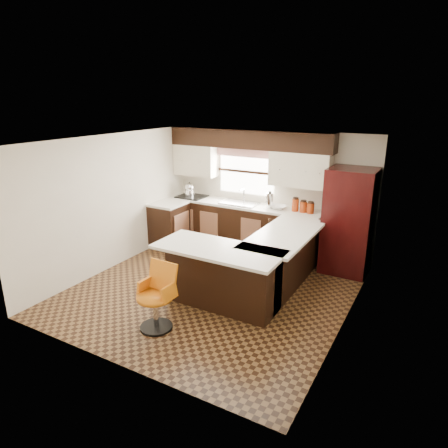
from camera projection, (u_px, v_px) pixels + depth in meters
The scene contains 30 objects.
floor at pixel (213, 289), 6.53m from camera, with size 4.40×4.40×0.00m, color #49301A.
ceiling at pixel (212, 141), 5.79m from camera, with size 4.40×4.40×0.00m, color silver.
wall_back at pixel (269, 191), 7.99m from camera, with size 4.40×4.40×0.00m, color beige.
wall_front at pixel (109, 272), 4.34m from camera, with size 4.40×4.40×0.00m, color beige.
wall_left at pixel (112, 202), 7.14m from camera, with size 4.40×4.40×0.00m, color beige.
wall_right at pixel (351, 243), 5.19m from camera, with size 4.40×4.40×0.00m, color beige.
base_cab_back at pixel (242, 227), 8.18m from camera, with size 3.30×0.60×0.90m, color black.
base_cab_left at pixel (170, 226), 8.27m from camera, with size 0.60×0.70×0.90m, color black.
counter_back at pixel (242, 205), 8.04m from camera, with size 3.30×0.60×0.04m, color silver.
counter_left at pixel (169, 204), 8.13m from camera, with size 0.60×0.70×0.04m, color silver.
soffit at pixel (248, 139), 7.72m from camera, with size 3.40×0.35×0.36m, color black.
upper_cab_left at pixel (196, 160), 8.44m from camera, with size 0.94×0.35×0.64m, color beige.
upper_cab_right at pixel (300, 170), 7.37m from camera, with size 1.14×0.35×0.64m, color beige.
window_pane at pixel (247, 172), 8.10m from camera, with size 1.20×0.02×0.90m, color white.
valance at pixel (246, 153), 7.94m from camera, with size 1.30×0.06×0.18m, color #D19B93.
sink at pixel (239, 203), 8.03m from camera, with size 0.75×0.45×0.03m, color #B2B2B7.
dishwasher at pixel (282, 241), 7.48m from camera, with size 0.58×0.03×0.78m, color black.
cooktop at pixel (192, 196), 8.57m from camera, with size 0.58×0.50×0.03m, color black.
peninsula_long at pixel (280, 261), 6.49m from camera, with size 0.60×1.95×0.90m, color black.
peninsula_return at pixel (223, 277), 5.93m from camera, with size 1.65×0.60×0.90m, color black.
counter_pen_long at pixel (284, 235), 6.32m from camera, with size 0.84×1.95×0.04m, color silver.
counter_pen_return at pixel (218, 249), 5.72m from camera, with size 1.89×0.84×0.04m, color silver.
refrigerator at pixel (349, 221), 6.98m from camera, with size 0.80×0.76×1.86m, color black.
bar_chair at pixel (155, 298), 5.31m from camera, with size 0.49×0.49×0.91m, color orange, non-canonical shape.
kettle at pixel (190, 189), 8.54m from camera, with size 0.22×0.22×0.30m, color silver, non-canonical shape.
percolator at pixel (270, 200), 7.71m from camera, with size 0.14×0.14×0.29m, color silver.
mixing_bowl at pixel (278, 207), 7.65m from camera, with size 0.29×0.29×0.07m, color white.
canister_large at pixel (295, 205), 7.49m from camera, with size 0.13×0.13×0.24m, color #95300D.
canister_med at pixel (303, 207), 7.42m from camera, with size 0.13×0.13×0.20m, color #95300D.
canister_small at pixel (310, 208), 7.36m from camera, with size 0.13×0.13×0.19m, color #95300D.
Camera 1 is at (3.04, -5.05, 3.03)m, focal length 32.00 mm.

